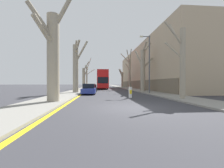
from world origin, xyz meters
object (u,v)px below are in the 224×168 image
at_px(street_tree_left_1, 76,67).
at_px(lamp_post, 149,61).
at_px(parked_car_1, 91,88).
at_px(traffic_bollard, 130,92).
at_px(street_tree_right_0, 182,61).
at_px(street_tree_left_3, 87,76).
at_px(street_tree_left_0, 53,52).
at_px(street_tree_right_1, 143,69).
at_px(parked_car_0, 89,89).
at_px(double_decker_bus, 102,79).
at_px(street_tree_left_2, 84,78).
at_px(street_tree_right_3, 122,79).
at_px(street_tree_right_2, 129,71).

xyz_separation_m(street_tree_left_1, lamp_post, (9.97, -2.78, 0.49)).
bearing_deg(parked_car_1, traffic_bollard, -68.70).
bearing_deg(street_tree_right_0, street_tree_left_1, 138.04).
xyz_separation_m(street_tree_left_1, parked_car_1, (2.03, 3.74, -3.27)).
bearing_deg(street_tree_left_3, street_tree_left_0, -89.94).
xyz_separation_m(street_tree_right_1, parked_car_1, (-8.65, 1.56, -3.28)).
relative_size(parked_car_0, traffic_bollard, 3.62).
relative_size(double_decker_bus, parked_car_1, 2.41).
distance_m(street_tree_left_2, street_tree_right_3, 18.43).
distance_m(street_tree_right_0, parked_car_0, 11.71).
distance_m(street_tree_left_1, double_decker_bus, 16.60).
bearing_deg(street_tree_left_3, street_tree_left_1, -89.78).
bearing_deg(street_tree_left_0, street_tree_right_3, 73.55).
relative_size(parked_car_1, lamp_post, 0.59).
relative_size(street_tree_left_0, traffic_bollard, 7.28).
bearing_deg(street_tree_left_2, street_tree_left_1, -90.39).
distance_m(street_tree_right_1, parked_car_0, 10.22).
xyz_separation_m(street_tree_left_2, street_tree_left_3, (-0.15, 10.13, 0.84)).
distance_m(double_decker_bus, lamp_post, 19.74).
relative_size(street_tree_right_3, lamp_post, 0.80).
bearing_deg(street_tree_left_3, lamp_post, -66.86).
bearing_deg(street_tree_left_2, street_tree_left_3, 90.86).
height_order(street_tree_right_1, traffic_bollard, street_tree_right_1).
xyz_separation_m(street_tree_left_2, street_tree_right_0, (10.59, -20.21, 0.79)).
bearing_deg(street_tree_right_0, street_tree_right_1, 89.94).
xyz_separation_m(street_tree_left_1, street_tree_right_1, (10.68, 2.18, 0.00)).
height_order(street_tree_right_0, traffic_bollard, street_tree_right_0).
relative_size(street_tree_right_0, parked_car_0, 1.79).
height_order(street_tree_left_1, street_tree_right_2, street_tree_right_2).
bearing_deg(street_tree_left_2, lamp_post, -53.53).
distance_m(street_tree_left_3, parked_car_0, 23.22).
height_order(street_tree_right_2, street_tree_right_3, street_tree_right_2).
relative_size(street_tree_left_3, street_tree_right_3, 1.37).
bearing_deg(double_decker_bus, street_tree_right_2, -18.45).
distance_m(street_tree_left_0, street_tree_right_2, 26.88).
bearing_deg(street_tree_right_2, street_tree_left_3, 147.37).
xyz_separation_m(street_tree_left_0, street_tree_left_3, (-0.03, 31.54, -0.24)).
height_order(street_tree_left_2, street_tree_right_0, street_tree_right_0).
bearing_deg(street_tree_left_2, street_tree_right_2, 16.77).
height_order(street_tree_left_0, street_tree_left_1, street_tree_left_0).
relative_size(street_tree_right_2, lamp_post, 1.21).
bearing_deg(traffic_bollard, street_tree_right_0, -24.73).
xyz_separation_m(street_tree_right_3, lamp_post, (-0.75, -28.44, 1.45)).
height_order(street_tree_left_2, parked_car_0, street_tree_left_2).
xyz_separation_m(street_tree_left_0, street_tree_right_3, (10.77, 36.46, -0.83)).
bearing_deg(street_tree_right_0, parked_car_0, 139.47).
distance_m(street_tree_left_0, street_tree_right_0, 10.79).
xyz_separation_m(parked_car_1, lamp_post, (7.94, -6.52, 3.76)).
xyz_separation_m(lamp_post, traffic_bollard, (-3.50, -4.88, -3.82)).
bearing_deg(lamp_post, double_decker_bus, 107.12).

